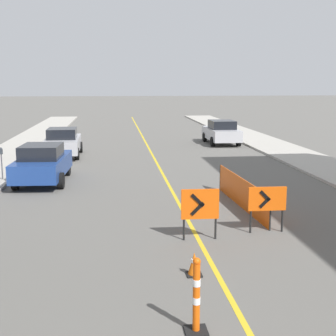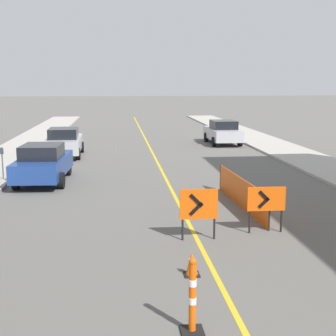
% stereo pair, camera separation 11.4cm
% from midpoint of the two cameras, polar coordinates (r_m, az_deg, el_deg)
% --- Properties ---
extents(lane_stripe, '(0.12, 60.41, 0.01)m').
position_cam_midpoint_polar(lane_stripe, '(26.43, -1.61, 1.54)').
color(lane_stripe, gold).
rests_on(lane_stripe, ground_plane).
extents(sidewalk_left, '(3.06, 60.41, 0.12)m').
position_cam_midpoint_polar(sidewalk_left, '(26.98, -18.69, 1.30)').
color(sidewalk_left, '#ADA89E').
rests_on(sidewalk_left, ground_plane).
extents(sidewalk_right, '(3.06, 60.41, 0.12)m').
position_cam_midpoint_polar(sidewalk_right, '(28.19, 14.73, 1.87)').
color(sidewalk_right, '#ADA89E').
rests_on(sidewalk_right, ground_plane).
extents(traffic_cone_fourth, '(0.33, 0.33, 0.51)m').
position_cam_midpoint_polar(traffic_cone_fourth, '(10.18, 3.25, -11.61)').
color(traffic_cone_fourth, black).
rests_on(traffic_cone_fourth, ground_plane).
extents(delineator_post_rear, '(0.38, 0.38, 1.29)m').
position_cam_midpoint_polar(delineator_post_rear, '(7.93, 3.41, -15.76)').
color(delineator_post_rear, black).
rests_on(delineator_post_rear, ground_plane).
extents(arrow_barricade_primary, '(0.99, 0.10, 1.35)m').
position_cam_midpoint_polar(arrow_barricade_primary, '(12.18, 4.03, -4.63)').
color(arrow_barricade_primary, '#EF560C').
rests_on(arrow_barricade_primary, ground_plane).
extents(arrow_barricade_secondary, '(1.05, 0.10, 1.28)m').
position_cam_midpoint_polar(arrow_barricade_secondary, '(13.01, 12.13, -3.93)').
color(arrow_barricade_secondary, '#EF560C').
rests_on(arrow_barricade_secondary, ground_plane).
extents(safety_mesh_fence, '(0.29, 5.16, 0.98)m').
position_cam_midpoint_polar(safety_mesh_fence, '(15.61, 9.10, -2.99)').
color(safety_mesh_fence, '#EF560C').
rests_on(safety_mesh_fence, ground_plane).
extents(parked_car_curb_near, '(2.02, 4.39, 1.59)m').
position_cam_midpoint_polar(parked_car_curb_near, '(19.85, -14.82, 0.57)').
color(parked_car_curb_near, navy).
rests_on(parked_car_curb_near, ground_plane).
extents(parked_car_curb_mid, '(1.94, 4.34, 1.59)m').
position_cam_midpoint_polar(parked_car_curb_mid, '(26.64, -12.43, 3.10)').
color(parked_car_curb_mid, '#B7B7BC').
rests_on(parked_car_curb_mid, ground_plane).
extents(parked_car_curb_far, '(1.94, 4.31, 1.59)m').
position_cam_midpoint_polar(parked_car_curb_far, '(31.58, 6.80, 4.37)').
color(parked_car_curb_far, '#B7B7BC').
rests_on(parked_car_curb_far, ground_plane).
extents(parking_meter_far_curb, '(0.12, 0.11, 1.33)m').
position_cam_midpoint_polar(parking_meter_far_curb, '(20.38, -19.43, 1.31)').
color(parking_meter_far_curb, '#4C4C51').
rests_on(parking_meter_far_curb, sidewalk_left).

